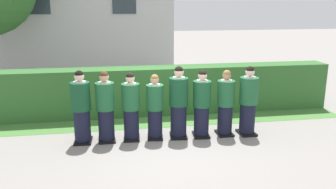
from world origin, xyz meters
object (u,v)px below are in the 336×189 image
at_px(student_front_row_4, 179,104).
at_px(student_front_row_3, 155,108).
at_px(student_front_row_1, 106,108).
at_px(student_front_row_6, 225,104).
at_px(student_front_row_5, 202,105).
at_px(student_front_row_0, 81,109).
at_px(student_front_row_7, 248,102).
at_px(student_front_row_2, 131,108).

bearing_deg(student_front_row_4, student_front_row_3, 178.33).
bearing_deg(student_front_row_1, student_front_row_6, -1.24).
xyz_separation_m(student_front_row_5, student_front_row_6, (0.58, 0.01, -0.01)).
distance_m(student_front_row_3, student_front_row_4, 0.56).
bearing_deg(student_front_row_1, student_front_row_0, 179.29).
bearing_deg(student_front_row_0, student_front_row_6, -1.16).
bearing_deg(student_front_row_5, student_front_row_7, -2.21).
relative_size(student_front_row_5, student_front_row_6, 1.01).
bearing_deg(student_front_row_3, student_front_row_7, -2.64).
bearing_deg(student_front_row_5, student_front_row_4, 175.47).
height_order(student_front_row_0, student_front_row_3, student_front_row_0).
bearing_deg(student_front_row_5, student_front_row_2, 177.38).
bearing_deg(student_front_row_5, student_front_row_3, 176.91).
height_order(student_front_row_4, student_front_row_5, student_front_row_4).
relative_size(student_front_row_0, student_front_row_5, 1.04).
relative_size(student_front_row_0, student_front_row_2, 1.05).
distance_m(student_front_row_4, student_front_row_7, 1.66).
bearing_deg(student_front_row_7, student_front_row_3, 177.36).
height_order(student_front_row_0, student_front_row_4, student_front_row_4).
distance_m(student_front_row_1, student_front_row_7, 3.33).
bearing_deg(student_front_row_0, student_front_row_3, -0.69).
xyz_separation_m(student_front_row_2, student_front_row_7, (2.76, -0.12, 0.04)).
bearing_deg(student_front_row_6, student_front_row_2, 178.36).
height_order(student_front_row_3, student_front_row_5, student_front_row_5).
bearing_deg(student_front_row_4, student_front_row_6, -1.60).
bearing_deg(student_front_row_6, student_front_row_7, -5.81).
distance_m(student_front_row_0, student_front_row_1, 0.53).
distance_m(student_front_row_0, student_front_row_7, 3.87).
bearing_deg(student_front_row_5, student_front_row_6, 1.14).
relative_size(student_front_row_0, student_front_row_4, 0.98).
xyz_separation_m(student_front_row_4, student_front_row_6, (1.12, -0.03, -0.06)).
relative_size(student_front_row_0, student_front_row_7, 1.00).
bearing_deg(student_front_row_0, student_front_row_1, -0.71).
distance_m(student_front_row_2, student_front_row_3, 0.55).
height_order(student_front_row_1, student_front_row_2, student_front_row_1).
distance_m(student_front_row_2, student_front_row_4, 1.10).
distance_m(student_front_row_0, student_front_row_5, 2.75).
xyz_separation_m(student_front_row_1, student_front_row_5, (2.21, -0.07, -0.02)).
bearing_deg(student_front_row_1, student_front_row_3, -0.68).
distance_m(student_front_row_1, student_front_row_4, 1.67).
distance_m(student_front_row_1, student_front_row_2, 0.57).
bearing_deg(student_front_row_7, student_front_row_2, 177.55).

